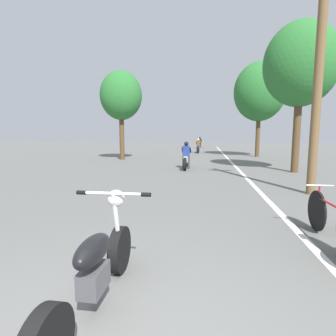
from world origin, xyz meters
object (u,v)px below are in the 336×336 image
utility_pole (318,79)px  bicycle_parked (332,219)px  motorcycle_foreground (96,266)px  motorcycle_rider_lead (186,158)px  roadside_tree_right_far (260,92)px  motorcycle_rider_far (200,144)px  roadside_tree_right_near (301,65)px  roadside_tree_left (121,96)px  motorcycle_rider_mid (198,147)px

utility_pole → bicycle_parked: 4.73m
motorcycle_foreground → motorcycle_rider_lead: bearing=89.5°
utility_pole → bicycle_parked: size_ratio=3.45×
roadside_tree_right_far → motorcycle_rider_lead: bearing=-121.5°
motorcycle_rider_lead → motorcycle_rider_far: size_ratio=1.03×
motorcycle_foreground → motorcycle_rider_lead: size_ratio=0.98×
utility_pole → motorcycle_rider_lead: bearing=127.2°
roadside_tree_right_near → roadside_tree_left: (-9.71, 4.89, -0.42)m
roadside_tree_left → motorcycle_rider_mid: roadside_tree_left is taller
roadside_tree_right_far → motorcycle_foreground: (-5.07, -18.99, -4.50)m
motorcycle_rider_mid → motorcycle_rider_far: 10.18m
roadside_tree_right_far → motorcycle_rider_lead: size_ratio=3.34×
roadside_tree_right_near → roadside_tree_left: roadside_tree_right_near is taller
motorcycle_foreground → motorcycle_rider_mid: (0.40, 22.83, 0.08)m
utility_pole → roadside_tree_right_near: roadside_tree_right_near is taller
motorcycle_rider_mid → bicycle_parked: bearing=-82.9°
roadside_tree_left → motorcycle_rider_lead: size_ratio=2.77×
bicycle_parked → motorcycle_rider_lead: bearing=108.2°
roadside_tree_right_far → bicycle_parked: size_ratio=3.95×
motorcycle_rider_far → bicycle_parked: (2.67, -31.00, -0.15)m
utility_pole → motorcycle_rider_far: (-3.73, 27.36, -2.68)m
motorcycle_rider_far → roadside_tree_left: bearing=-105.5°
bicycle_parked → motorcycle_foreground: bearing=-146.3°
motorcycle_rider_mid → motorcycle_rider_lead: bearing=-91.5°
roadside_tree_right_near → motorcycle_foreground: (-5.08, -10.26, -4.28)m
roadside_tree_left → motorcycle_foreground: size_ratio=2.83×
roadside_tree_left → motorcycle_rider_mid: bearing=56.8°
roadside_tree_left → motorcycle_rider_far: 18.90m
roadside_tree_right_near → motorcycle_rider_far: (-4.75, 22.75, -4.17)m
roadside_tree_left → bicycle_parked: (7.63, -13.14, -3.90)m
motorcycle_foreground → motorcycle_rider_far: motorcycle_rider_far is taller
roadside_tree_left → motorcycle_rider_mid: 9.92m
roadside_tree_right_far → bicycle_parked: (-2.06, -16.98, -4.55)m
motorcycle_rider_mid → motorcycle_rider_far: size_ratio=1.04×
roadside_tree_right_near → motorcycle_rider_lead: 6.54m
motorcycle_rider_far → motorcycle_foreground: bearing=-90.6°
motorcycle_foreground → bicycle_parked: motorcycle_foreground is taller
roadside_tree_right_far → motorcycle_foreground: 20.16m
utility_pole → motorcycle_foreground: utility_pole is taller
motorcycle_foreground → motorcycle_rider_mid: bearing=89.0°
motorcycle_foreground → motorcycle_rider_lead: motorcycle_rider_lead is taller
roadside_tree_left → utility_pole: bearing=-47.6°
roadside_tree_left → motorcycle_rider_far: bearing=74.5°
roadside_tree_right_near → motorcycle_rider_lead: (-4.99, 0.60, -4.19)m
motorcycle_rider_lead → bicycle_parked: motorcycle_rider_lead is taller
roadside_tree_right_near → bicycle_parked: bearing=-104.1°
utility_pole → roadside_tree_right_far: bearing=85.7°
roadside_tree_right_near → motorcycle_rider_far: size_ratio=3.14×
motorcycle_rider_lead → motorcycle_rider_mid: bearing=88.5°
utility_pole → motorcycle_foreground: 7.49m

